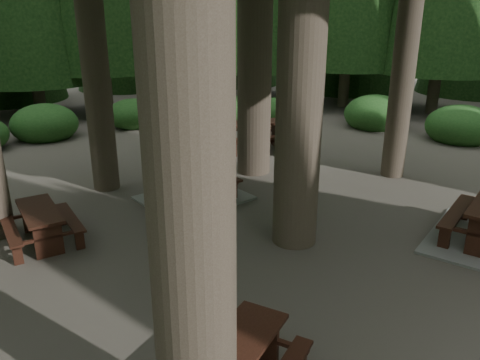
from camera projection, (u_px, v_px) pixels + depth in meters
ground at (265, 254)px, 8.56m from camera, size 80.00×80.00×0.00m
picnic_table_b at (41, 221)px, 8.86m from camera, size 1.33×1.63×0.69m
picnic_table_c at (194, 188)px, 11.07m from camera, size 2.58×2.24×0.79m
picnic_table_d at (253, 131)px, 15.20m from camera, size 2.36×2.07×0.88m
shrub_ring at (274, 213)px, 9.38m from camera, size 23.86×24.64×1.49m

